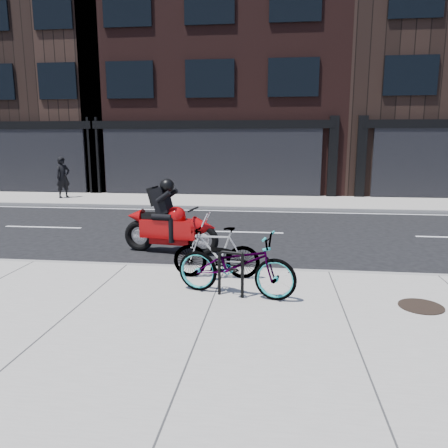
# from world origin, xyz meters

# --- Properties ---
(ground) EXTENTS (120.00, 120.00, 0.00)m
(ground) POSITION_xyz_m (0.00, 0.00, 0.00)
(ground) COLOR black
(ground) RESTS_ON ground
(sidewalk_near) EXTENTS (60.00, 6.00, 0.13)m
(sidewalk_near) POSITION_xyz_m (0.00, -5.00, 0.07)
(sidewalk_near) COLOR gray
(sidewalk_near) RESTS_ON ground
(sidewalk_far) EXTENTS (60.00, 3.50, 0.13)m
(sidewalk_far) POSITION_xyz_m (0.00, 7.75, 0.07)
(sidewalk_far) COLOR gray
(sidewalk_far) RESTS_ON ground
(building_midwest) EXTENTS (10.00, 10.00, 12.00)m
(building_midwest) POSITION_xyz_m (-12.00, 14.50, 6.00)
(building_midwest) COLOR black
(building_midwest) RESTS_ON ground
(building_center) EXTENTS (12.00, 10.00, 14.50)m
(building_center) POSITION_xyz_m (-2.00, 14.50, 7.25)
(building_center) COLOR black
(building_center) RESTS_ON ground
(bike_rack) EXTENTS (0.43, 0.16, 0.75)m
(bike_rack) POSITION_xyz_m (0.27, -3.51, 0.57)
(bike_rack) COLOR black
(bike_rack) RESTS_ON sidewalk_near
(bicycle_front) EXTENTS (2.10, 1.13, 1.05)m
(bicycle_front) POSITION_xyz_m (0.34, -3.45, 0.65)
(bicycle_front) COLOR gray
(bicycle_front) RESTS_ON sidewalk_near
(bicycle_rear) EXTENTS (1.59, 0.48, 0.95)m
(bicycle_rear) POSITION_xyz_m (-0.09, -2.60, 0.60)
(bicycle_rear) COLOR gray
(bicycle_rear) RESTS_ON sidewalk_near
(motorcycle) EXTENTS (2.34, 0.80, 1.75)m
(motorcycle) POSITION_xyz_m (-1.36, -0.49, 0.71)
(motorcycle) COLOR black
(motorcycle) RESTS_ON ground
(pedestrian) EXTENTS (0.69, 0.76, 1.75)m
(pedestrian) POSITION_xyz_m (-8.11, 7.58, 1.00)
(pedestrian) COLOR black
(pedestrian) RESTS_ON sidewalk_far
(manhole_cover) EXTENTS (0.82, 0.82, 0.02)m
(manhole_cover) POSITION_xyz_m (3.18, -3.64, 0.14)
(manhole_cover) COLOR black
(manhole_cover) RESTS_ON sidewalk_near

